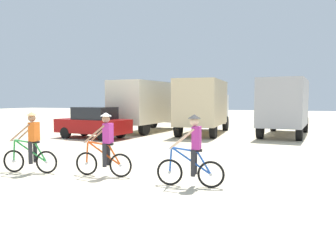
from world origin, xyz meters
The scene contains 8 objects.
ground_plane centered at (0.00, 0.00, 0.00)m, with size 120.00×120.00×0.00m, color beige.
box_truck_cream_rv centered at (-4.61, 12.05, 1.87)m, with size 2.82×6.89×3.35m.
box_truck_tan_camper centered at (-0.63, 11.89, 1.87)m, with size 2.79×6.89×3.35m.
box_truck_grey_hauler centered at (4.19, 12.65, 1.87)m, with size 2.85×6.90×3.35m.
sedan_parked centered at (-5.75, 7.28, 0.88)m, with size 4.36×2.18×1.76m.
cyclist_orange_shirt centered at (-2.39, -0.99, 0.85)m, with size 1.70×0.59×1.82m.
cyclist_cowboy_hat centered at (-0.12, -0.58, 0.85)m, with size 1.72×0.52×1.82m.
cyclist_near_camera centered at (2.53, -0.79, 0.85)m, with size 1.72×0.52×1.82m.
Camera 1 is at (4.97, -8.74, 2.19)m, focal length 35.99 mm.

